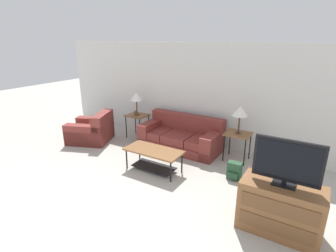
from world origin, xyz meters
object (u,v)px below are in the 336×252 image
object	(u,v)px
table_lamp_right	(240,112)
couch	(181,137)
tv_console	(280,208)
side_table_right	(238,136)
television	(287,162)
side_table_left	(137,117)
table_lamp_left	(136,97)
coffee_table	(154,155)
backpack	(234,171)
armchair	(92,131)

from	to	relation	value
table_lamp_right	couch	bearing A→B (deg)	-178.41
couch	tv_console	world-z (taller)	couch
side_table_right	television	world-z (taller)	television
side_table_left	table_lamp_left	distance (m)	0.57
side_table_left	table_lamp_left	size ratio (longest dim) A/B	1.05
couch	table_lamp_left	world-z (taller)	table_lamp_left
coffee_table	television	distance (m)	2.76
tv_console	backpack	world-z (taller)	tv_console
table_lamp_right	backpack	bearing A→B (deg)	-75.04
side_table_right	tv_console	bearing A→B (deg)	-58.14
coffee_table	backpack	xyz separation A→B (m)	(1.57, 0.54, -0.18)
coffee_table	couch	bearing A→B (deg)	93.67
table_lamp_left	television	xyz separation A→B (m)	(4.10, -2.00, -0.05)
armchair	coffee_table	world-z (taller)	armchair
television	armchair	bearing A→B (deg)	167.42
table_lamp_right	backpack	xyz separation A→B (m)	(0.23, -0.87, -0.99)
side_table_right	backpack	size ratio (longest dim) A/B	1.84
television	coffee_table	bearing A→B (deg)	167.12
armchair	backpack	size ratio (longest dim) A/B	3.68
coffee_table	armchair	bearing A→B (deg)	167.74
armchair	side_table_right	world-z (taller)	armchair
couch	television	bearing A→B (deg)	-36.29
side_table_right	television	size ratio (longest dim) A/B	0.75
side_table_left	backpack	xyz separation A→B (m)	(3.08, -0.87, -0.41)
table_lamp_left	television	bearing A→B (deg)	-26.02
couch	television	xyz separation A→B (m)	(2.67, -1.96, 0.82)
television	tv_console	bearing A→B (deg)	-90.00
side_table_right	table_lamp_right	size ratio (longest dim) A/B	1.05
couch	coffee_table	size ratio (longest dim) A/B	1.66
table_lamp_left	armchair	bearing A→B (deg)	-134.92
coffee_table	table_lamp_right	xyz separation A→B (m)	(1.34, 1.41, 0.81)
side_table_left	television	bearing A→B (deg)	-26.02
table_lamp_right	side_table_right	bearing A→B (deg)	0.00
table_lamp_left	tv_console	distance (m)	4.62
tv_console	backpack	size ratio (longest dim) A/B	3.11
armchair	table_lamp_left	xyz separation A→B (m)	(0.88, 0.89, 0.88)
side_table_right	backpack	xyz separation A→B (m)	(0.23, -0.87, -0.41)
side_table_left	backpack	size ratio (longest dim) A/B	1.84
table_lamp_left	table_lamp_right	bearing A→B (deg)	0.00
backpack	armchair	bearing A→B (deg)	-179.71
couch	coffee_table	distance (m)	1.37
side_table_left	tv_console	bearing A→B (deg)	-26.02
backpack	coffee_table	bearing A→B (deg)	-160.99
armchair	tv_console	size ratio (longest dim) A/B	1.18
table_lamp_left	table_lamp_right	distance (m)	2.85
armchair	side_table_left	world-z (taller)	armchair
side_table_right	backpack	distance (m)	0.99
side_table_right	table_lamp_left	xyz separation A→B (m)	(-2.85, 0.00, 0.57)
side_table_right	table_lamp_right	distance (m)	0.57
armchair	tv_console	bearing A→B (deg)	-12.59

